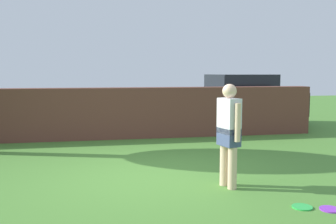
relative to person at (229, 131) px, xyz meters
The scene contains 6 objects.
ground_plane 1.69m from the person, 145.46° to the left, with size 40.00×40.00×0.00m, color #4C8433.
brick_wall 5.50m from the person, 119.23° to the left, with size 13.60×0.50×1.38m, color brown.
person is the anchor object (origin of this frame).
car 6.98m from the person, 66.91° to the left, with size 4.39×2.37×1.72m.
frisbee_purple 1.79m from the person, 51.18° to the right, with size 0.27×0.27×0.02m, color purple.
frisbee_green 1.53m from the person, 58.27° to the right, with size 0.27×0.27×0.02m, color green.
Camera 1 is at (-0.84, -6.38, 1.80)m, focal length 40.79 mm.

